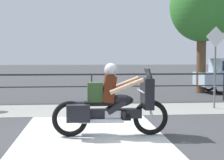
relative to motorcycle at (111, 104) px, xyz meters
name	(u,v)px	position (x,y,z in m)	size (l,w,h in m)	color
ground_plane	(100,134)	(-0.23, 0.21, -0.70)	(120.00, 120.00, 0.00)	#424244
sidewalk_band	(94,110)	(-0.23, 3.61, -0.69)	(44.00, 2.40, 0.01)	#99968E
crosswalk_band	(92,136)	(-0.42, 0.01, -0.69)	(3.13, 6.00, 0.01)	silver
fence_railing	(92,80)	(-0.23, 5.46, 0.14)	(36.00, 0.05, 1.07)	#232326
motorcycle	(111,104)	(0.00, 0.00, 0.00)	(2.51, 0.76, 1.57)	black
street_sign	(215,58)	(3.73, 3.53, 0.94)	(0.65, 0.06, 2.67)	slate
tree_behind_sign	(202,7)	(4.98, 8.31, 3.29)	(2.99, 2.99, 5.67)	brown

